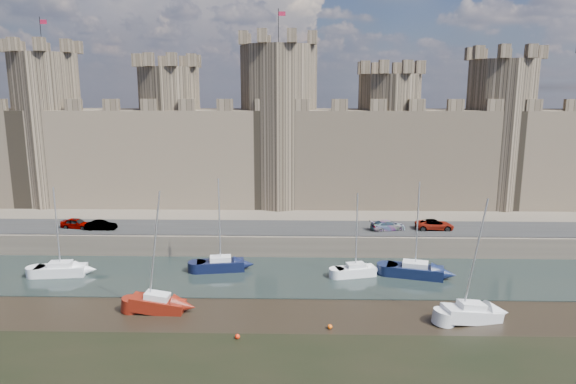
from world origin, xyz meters
The scene contains 16 objects.
water_channel centered at (0.00, 24.00, 0.04)m, with size 160.00×12.00×0.08m, color black.
quay centered at (0.00, 60.00, 1.25)m, with size 160.00×60.00×2.50m, color #4C443A.
road centered at (0.00, 34.00, 2.55)m, with size 160.00×7.00×0.10m, color black.
castle centered at (-0.64, 48.00, 11.67)m, with size 108.50×11.00×29.00m.
car_0 centered at (-22.49, 33.25, 3.16)m, with size 1.55×3.85×1.31m, color gray.
car_1 centered at (-19.18, 32.57, 3.11)m, with size 1.29×3.70×1.22m, color gray.
car_2 centered at (15.89, 33.33, 3.12)m, with size 1.75×4.30×1.25m, color gray.
car_3 centered at (21.64, 33.68, 3.14)m, with size 2.14×4.64×1.29m, color gray.
sailboat_0 centered at (-20.19, 23.56, 0.76)m, with size 5.29×2.59×9.51m.
sailboat_1 centered at (-3.47, 25.41, 0.80)m, with size 5.32×2.74×10.16m.
sailboat_2 centered at (11.03, 24.11, 0.75)m, with size 4.41×2.55×8.95m.
sailboat_3 centered at (17.29, 24.11, 0.79)m, with size 6.19×3.71×10.17m.
sailboat_4 centered at (-7.51, 15.01, 0.80)m, with size 4.78×1.97×11.05m.
sailboat_5 centered at (19.79, 13.75, 0.77)m, with size 5.31×3.00×10.80m.
buoy_1 centered at (0.19, 10.11, 0.20)m, with size 0.41×0.41×0.41m, color red.
buoy_3 centered at (7.65, 12.00, 0.20)m, with size 0.41×0.41×0.41m, color #FF5B0B.
Camera 1 is at (5.08, -27.43, 19.63)m, focal length 32.00 mm.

